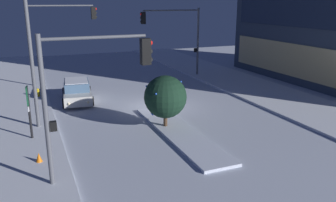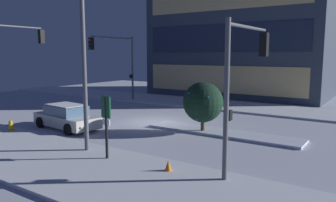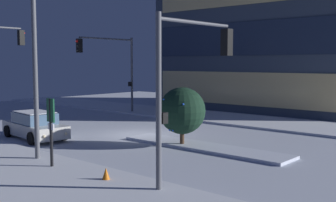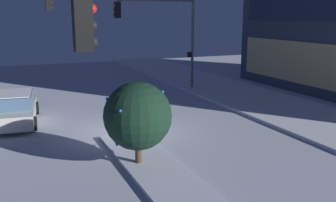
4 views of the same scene
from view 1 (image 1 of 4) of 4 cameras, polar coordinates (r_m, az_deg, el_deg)
ground at (r=23.12m, az=-2.15°, el=-0.95°), size 52.00×52.00×0.00m
curb_strip_near at (r=21.84m, az=-24.83°, el=-3.32°), size 52.00×5.20×0.14m
curb_strip_far at (r=27.41m, az=15.72°, el=1.32°), size 52.00×5.20×0.14m
median_strip at (r=18.50m, az=1.82°, el=-5.16°), size 9.00×1.80×0.14m
car_near at (r=25.10m, az=-14.65°, el=1.58°), size 4.88×2.42×1.49m
traffic_light_corner_near_left at (r=29.88m, az=-17.76°, el=11.27°), size 0.32×5.53×6.60m
traffic_light_corner_near_right at (r=13.03m, az=-12.73°, el=3.08°), size 0.32×4.17×5.71m
traffic_light_corner_far_left at (r=31.44m, az=1.37°, el=11.57°), size 0.32×5.60×6.17m
street_lamp_arched at (r=19.42m, az=-19.20°, el=10.35°), size 0.56×3.26×7.85m
fire_hydrant at (r=26.74m, az=-20.50°, el=1.16°), size 0.48×0.26×0.73m
parking_info_sign at (r=18.36m, az=-21.83°, el=-0.84°), size 0.55×0.12×2.78m
decorated_tree_median at (r=18.74m, az=-0.44°, el=0.67°), size 2.33×2.32×2.95m
construction_cone at (r=16.05m, az=-20.34°, el=-8.85°), size 0.36×0.36×0.55m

